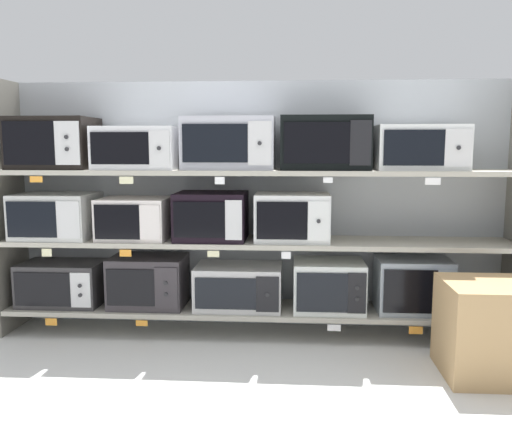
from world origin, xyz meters
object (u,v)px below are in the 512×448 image
object	(u,v)px
microwave_2	(239,286)
microwave_12	(325,143)
microwave_5	(56,216)
microwave_9	(54,143)
microwave_6	(135,218)
microwave_1	(149,281)
microwave_8	(292,217)
shipping_carton	(488,329)
microwave_11	(229,143)
microwave_4	(413,285)
microwave_10	(138,148)
microwave_0	(63,283)
microwave_3	(329,285)
microwave_7	(212,216)
microwave_13	(420,148)

from	to	relation	value
microwave_2	microwave_12	world-z (taller)	microwave_12
microwave_5	microwave_9	distance (m)	0.46
microwave_6	microwave_12	world-z (taller)	microwave_12
microwave_1	microwave_2	size ratio (longest dim) A/B	0.87
microwave_1	microwave_2	world-z (taller)	microwave_1
microwave_8	shipping_carton	distance (m)	1.28
microwave_11	microwave_8	bearing A→B (deg)	-0.04
microwave_4	microwave_10	size ratio (longest dim) A/B	0.89
microwave_0	microwave_3	xyz separation A→B (m)	(1.73, -0.00, 0.02)
microwave_8	microwave_9	xyz separation A→B (m)	(-1.51, -0.00, 0.46)
microwave_5	microwave_6	world-z (taller)	microwave_5
microwave_8	microwave_12	size ratio (longest dim) A/B	0.85
microwave_7	microwave_12	size ratio (longest dim) A/B	0.81
shipping_carton	microwave_4	bearing A→B (deg)	116.25
shipping_carton	microwave_0	bearing A→B (deg)	167.59
microwave_1	microwave_4	xyz separation A→B (m)	(1.68, -0.00, 0.00)
microwave_10	microwave_11	world-z (taller)	microwave_11
microwave_10	microwave_5	bearing A→B (deg)	-179.99
microwave_4	microwave_5	xyz separation A→B (m)	(-2.27, 0.00, 0.42)
microwave_8	microwave_10	world-z (taller)	microwave_10
microwave_5	microwave_9	size ratio (longest dim) A/B	0.97
microwave_2	microwave_11	xyz separation A→B (m)	(-0.06, 0.00, 0.91)
microwave_13	microwave_11	bearing A→B (deg)	179.99
microwave_3	microwave_0	bearing A→B (deg)	180.00
microwave_11	microwave_12	size ratio (longest dim) A/B	1.05
microwave_7	microwave_10	size ratio (longest dim) A/B	0.87
microwave_4	microwave_1	bearing A→B (deg)	179.99
microwave_2	microwave_12	size ratio (longest dim) A/B	1.02
microwave_5	microwave_11	xyz separation A→B (m)	(1.12, 0.00, 0.46)
microwave_3	microwave_8	size ratio (longest dim) A/B	0.96
shipping_carton	microwave_6	bearing A→B (deg)	164.68
microwave_3	microwave_8	world-z (taller)	microwave_8
microwave_5	microwave_8	bearing A→B (deg)	-0.00
microwave_4	microwave_7	bearing A→B (deg)	179.98
microwave_5	microwave_13	distance (m)	2.32
microwave_9	microwave_12	size ratio (longest dim) A/B	0.93
microwave_0	microwave_8	distance (m)	1.56
microwave_8	microwave_13	size ratio (longest dim) A/B	0.87
microwave_6	microwave_11	xyz separation A→B (m)	(0.61, 0.00, 0.47)
microwave_10	shipping_carton	world-z (taller)	microwave_10
microwave_3	microwave_4	bearing A→B (deg)	-0.01
microwave_1	microwave_5	distance (m)	0.73
microwave_13	microwave_8	bearing A→B (deg)	-180.00
microwave_5	microwave_8	distance (m)	1.52
microwave_12	microwave_13	xyz separation A→B (m)	(0.57, -0.00, -0.03)
microwave_6	microwave_9	distance (m)	0.69
microwave_1	microwave_12	distance (m)	1.43
microwave_0	microwave_4	bearing A→B (deg)	-0.00
microwave_8	microwave_9	distance (m)	1.58
microwave_1	microwave_13	bearing A→B (deg)	-0.01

